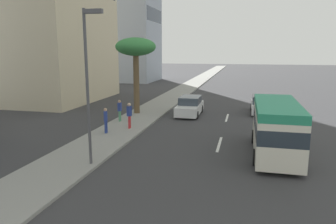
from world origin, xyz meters
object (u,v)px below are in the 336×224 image
object	(u,v)px
minibus_third	(276,126)
palm_tree	(136,49)
pedestrian_near_lamp	(129,114)
pedestrian_by_tree	(106,119)
car_second	(262,105)
street_lamp	(89,72)
pedestrian_mid_block	(120,110)
car_lead	(190,106)

from	to	relation	value
minibus_third	palm_tree	xyz separation A→B (m)	(8.72, 10.93, 4.11)
pedestrian_near_lamp	pedestrian_by_tree	xyz separation A→B (m)	(-1.62, 1.07, -0.08)
car_second	minibus_third	bearing A→B (deg)	-179.10
pedestrian_by_tree	street_lamp	size ratio (longest dim) A/B	0.23
minibus_third	street_lamp	xyz separation A→B (m)	(-3.98, 8.81, 3.04)
pedestrian_mid_block	pedestrian_by_tree	xyz separation A→B (m)	(-3.60, -0.46, 0.01)
minibus_third	street_lamp	distance (m)	10.14
pedestrian_mid_block	palm_tree	distance (m)	5.79
pedestrian_near_lamp	pedestrian_by_tree	size ratio (longest dim) A/B	1.08
pedestrian_by_tree	street_lamp	distance (m)	6.90
minibus_third	street_lamp	bearing A→B (deg)	114.33
minibus_third	pedestrian_mid_block	xyz separation A→B (m)	(5.24, 11.12, -0.51)
car_lead	pedestrian_by_tree	size ratio (longest dim) A/B	2.76
car_second	pedestrian_by_tree	world-z (taller)	pedestrian_by_tree
car_lead	pedestrian_near_lamp	xyz separation A→B (m)	(-6.50, 3.22, 0.41)
minibus_third	pedestrian_near_lamp	bearing A→B (deg)	71.22
pedestrian_near_lamp	street_lamp	size ratio (longest dim) A/B	0.25
car_lead	pedestrian_by_tree	distance (m)	9.19
pedestrian_mid_block	street_lamp	world-z (taller)	street_lamp
pedestrian_mid_block	palm_tree	size ratio (longest dim) A/B	0.26
car_lead	street_lamp	distance (m)	14.49
car_lead	pedestrian_by_tree	world-z (taller)	pedestrian_by_tree
pedestrian_mid_block	car_second	bearing A→B (deg)	-56.66
car_second	palm_tree	size ratio (longest dim) A/B	0.67
minibus_third	pedestrian_by_tree	size ratio (longest dim) A/B	4.01
pedestrian_by_tree	pedestrian_mid_block	bearing A→B (deg)	167.07
car_lead	car_second	distance (m)	6.54
car_second	palm_tree	bearing A→B (deg)	106.55
car_lead	minibus_third	bearing A→B (deg)	33.10
car_lead	minibus_third	distance (m)	11.69
pedestrian_mid_block	pedestrian_by_tree	distance (m)	3.62
street_lamp	palm_tree	bearing A→B (deg)	9.46
minibus_third	car_second	bearing A→B (deg)	0.90
car_second	palm_tree	xyz separation A→B (m)	(-3.19, 10.74, 4.93)
pedestrian_near_lamp	pedestrian_mid_block	bearing A→B (deg)	58.23
car_second	car_lead	bearing A→B (deg)	109.19
car_second	pedestrian_mid_block	size ratio (longest dim) A/B	2.59
car_lead	pedestrian_near_lamp	world-z (taller)	pedestrian_near_lamp
minibus_third	pedestrian_mid_block	world-z (taller)	minibus_third
pedestrian_by_tree	palm_tree	world-z (taller)	palm_tree
palm_tree	car_lead	bearing A→B (deg)	-77.14
pedestrian_mid_block	street_lamp	size ratio (longest dim) A/B	0.23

